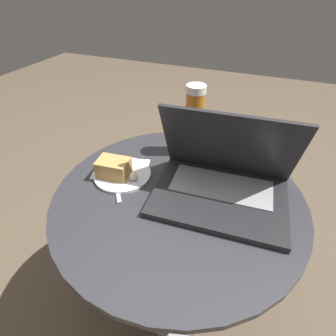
# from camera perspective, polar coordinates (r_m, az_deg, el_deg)

# --- Properties ---
(ground_plane) EXTENTS (6.00, 6.00, 0.00)m
(ground_plane) POSITION_cam_1_polar(r_m,az_deg,el_deg) (1.21, 1.54, -25.53)
(ground_plane) COLOR brown
(table) EXTENTS (0.71, 0.71, 0.56)m
(table) POSITION_cam_1_polar(r_m,az_deg,el_deg) (0.86, 2.01, -12.92)
(table) COLOR #9E9EA3
(table) RESTS_ON ground_plane
(napkin) EXTENTS (0.19, 0.16, 0.00)m
(napkin) POSITION_cam_1_polar(r_m,az_deg,el_deg) (0.85, -10.13, -0.24)
(napkin) COLOR silver
(napkin) RESTS_ON table
(laptop) EXTENTS (0.38, 0.28, 0.25)m
(laptop) POSITION_cam_1_polar(r_m,az_deg,el_deg) (0.73, 11.70, -2.54)
(laptop) COLOR #232326
(laptop) RESTS_ON table
(beer_glass) EXTENTS (0.06, 0.06, 0.24)m
(beer_glass) POSITION_cam_1_polar(r_m,az_deg,el_deg) (0.87, 5.72, 10.18)
(beer_glass) COLOR #C6701E
(beer_glass) RESTS_ON table
(snack_plate) EXTENTS (0.17, 0.17, 0.06)m
(snack_plate) POSITION_cam_1_polar(r_m,az_deg,el_deg) (0.81, -10.85, -0.71)
(snack_plate) COLOR silver
(snack_plate) RESTS_ON table
(fork) EXTENTS (0.12, 0.15, 0.00)m
(fork) POSITION_cam_1_polar(r_m,az_deg,el_deg) (0.81, -11.26, -2.46)
(fork) COLOR #B2B2B7
(fork) RESTS_ON table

